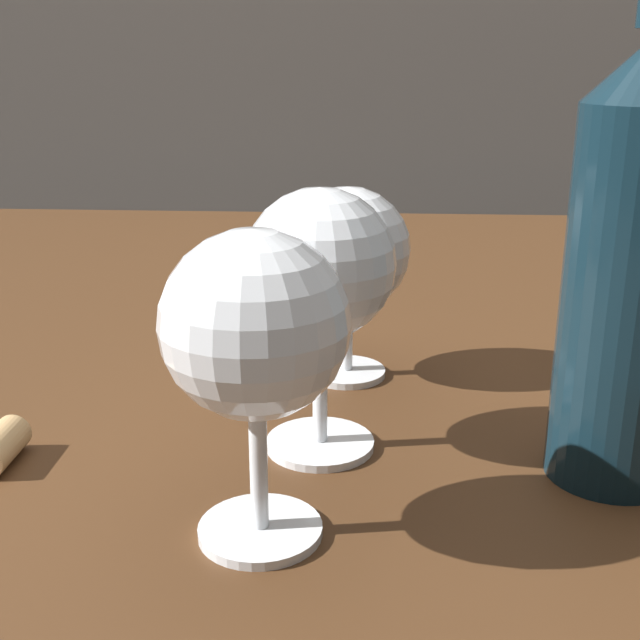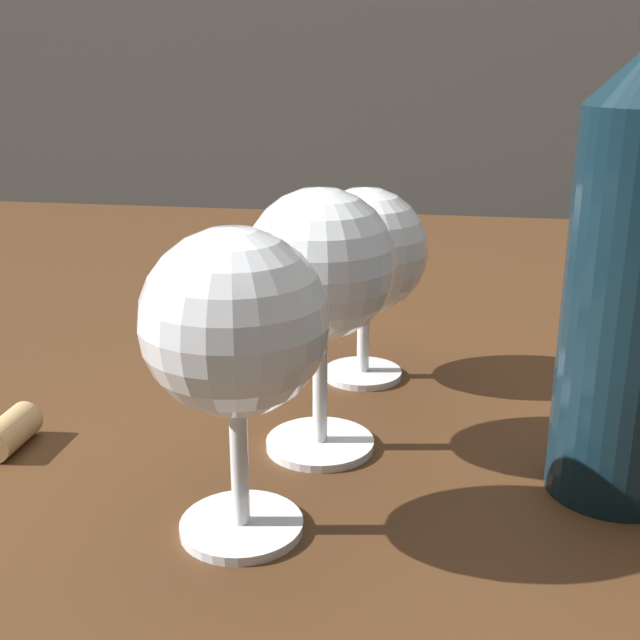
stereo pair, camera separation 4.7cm
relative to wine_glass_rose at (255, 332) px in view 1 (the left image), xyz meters
The scene contains 5 objects.
dining_table 0.41m from the wine_glass_rose, 84.18° to the left, with size 1.57×0.98×0.70m.
wine_glass_rose is the anchor object (origin of this frame).
wine_glass_port 0.10m from the wine_glass_rose, 75.77° to the left, with size 0.09×0.09×0.16m.
wine_glass_cabernet 0.22m from the wine_glass_rose, 80.51° to the left, with size 0.09×0.09×0.14m.
wine_bottle 0.21m from the wine_glass_rose, 21.00° to the left, with size 0.07×0.07×0.33m.
Camera 1 is at (0.01, -0.71, 0.93)m, focal length 45.47 mm.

